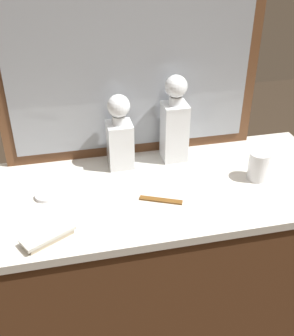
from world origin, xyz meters
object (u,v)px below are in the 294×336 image
(silver_brush_front, at_px, (48,236))
(crystal_decanter_far_left, at_px, (175,127))
(crystal_decanter_center, at_px, (120,139))
(crystal_tumbler_left, at_px, (258,167))
(porcelain_dish, at_px, (45,196))
(tortoiseshell_comb, at_px, (161,200))

(silver_brush_front, bearing_deg, crystal_decanter_far_left, 37.51)
(crystal_decanter_center, xyz_separation_m, crystal_tumbler_left, (0.44, -0.19, -0.06))
(crystal_tumbler_left, bearing_deg, porcelain_dish, 176.44)
(porcelain_dish, bearing_deg, crystal_tumbler_left, -3.56)
(crystal_tumbler_left, xyz_separation_m, tortoiseshell_comb, (-0.35, -0.05, -0.04))
(crystal_decanter_center, bearing_deg, crystal_decanter_far_left, 2.50)
(crystal_decanter_center, height_order, crystal_tumbler_left, crystal_decanter_center)
(crystal_decanter_far_left, height_order, tortoiseshell_comb, crystal_decanter_far_left)
(crystal_tumbler_left, height_order, silver_brush_front, crystal_tumbler_left)
(crystal_decanter_far_left, distance_m, crystal_tumbler_left, 0.32)
(crystal_decanter_far_left, distance_m, silver_brush_front, 0.60)
(tortoiseshell_comb, bearing_deg, silver_brush_front, -163.24)
(porcelain_dish, height_order, tortoiseshell_comb, porcelain_dish)
(crystal_tumbler_left, xyz_separation_m, porcelain_dish, (-0.71, 0.04, -0.04))
(crystal_decanter_far_left, relative_size, silver_brush_front, 1.98)
(crystal_decanter_far_left, xyz_separation_m, crystal_tumbler_left, (0.24, -0.19, -0.08))
(crystal_decanter_center, relative_size, tortoiseshell_comb, 2.02)
(silver_brush_front, relative_size, porcelain_dish, 2.44)
(crystal_tumbler_left, relative_size, porcelain_dish, 1.53)
(silver_brush_front, relative_size, tortoiseshell_comb, 1.20)
(crystal_decanter_far_left, relative_size, porcelain_dish, 4.84)
(silver_brush_front, bearing_deg, crystal_decanter_center, 52.73)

